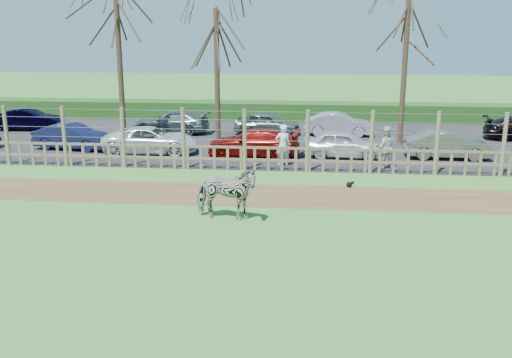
# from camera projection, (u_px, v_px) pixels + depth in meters

# --- Properties ---
(ground) EXTENTS (120.00, 120.00, 0.00)m
(ground) POSITION_uv_depth(u_px,v_px,m) (210.00, 241.00, 15.39)
(ground) COLOR #59A042
(ground) RESTS_ON ground
(dirt_strip) EXTENTS (34.00, 2.80, 0.01)m
(dirt_strip) POSITION_uv_depth(u_px,v_px,m) (233.00, 194.00, 19.72)
(dirt_strip) COLOR brown
(dirt_strip) RESTS_ON ground
(asphalt) EXTENTS (44.00, 13.00, 0.04)m
(asphalt) POSITION_uv_depth(u_px,v_px,m) (260.00, 140.00, 29.34)
(asphalt) COLOR #232326
(asphalt) RESTS_ON ground
(hedge) EXTENTS (46.00, 2.00, 1.10)m
(hedge) POSITION_uv_depth(u_px,v_px,m) (270.00, 111.00, 35.94)
(hedge) COLOR #1E4716
(hedge) RESTS_ON ground
(fence) EXTENTS (30.16, 0.16, 2.50)m
(fence) POSITION_uv_depth(u_px,v_px,m) (245.00, 151.00, 22.88)
(fence) COLOR brown
(fence) RESTS_ON ground
(tree_left) EXTENTS (4.80, 4.80, 7.88)m
(tree_left) POSITION_uv_depth(u_px,v_px,m) (118.00, 28.00, 26.62)
(tree_left) COLOR #3D2B1E
(tree_left) RESTS_ON ground
(tree_mid) EXTENTS (4.80, 4.80, 6.83)m
(tree_mid) POSITION_uv_depth(u_px,v_px,m) (217.00, 44.00, 27.34)
(tree_mid) COLOR #3D2B1E
(tree_mid) RESTS_ON ground
(tree_right) EXTENTS (4.80, 4.80, 7.35)m
(tree_right) POSITION_uv_depth(u_px,v_px,m) (407.00, 36.00, 26.86)
(tree_right) COLOR #3D2B1E
(tree_right) RESTS_ON ground
(zebra) EXTENTS (2.02, 1.09, 1.64)m
(zebra) POSITION_uv_depth(u_px,v_px,m) (226.00, 193.00, 16.91)
(zebra) COLOR gray
(zebra) RESTS_ON ground
(visitor_a) EXTENTS (0.72, 0.58, 1.72)m
(visitor_a) POSITION_uv_depth(u_px,v_px,m) (283.00, 145.00, 23.51)
(visitor_a) COLOR silver
(visitor_a) RESTS_ON asphalt
(visitor_b) EXTENTS (0.87, 0.69, 1.72)m
(visitor_b) POSITION_uv_depth(u_px,v_px,m) (385.00, 148.00, 23.05)
(visitor_b) COLOR beige
(visitor_b) RESTS_ON asphalt
(crow) EXTENTS (0.28, 0.21, 0.23)m
(crow) POSITION_uv_depth(u_px,v_px,m) (350.00, 184.00, 20.58)
(crow) COLOR black
(crow) RESTS_ON ground
(car_1) EXTENTS (3.78, 1.74, 1.20)m
(car_1) POSITION_uv_depth(u_px,v_px,m) (72.00, 137.00, 26.87)
(car_1) COLOR navy
(car_1) RESTS_ON asphalt
(car_2) EXTENTS (4.45, 2.30, 1.20)m
(car_2) POSITION_uv_depth(u_px,v_px,m) (151.00, 140.00, 26.00)
(car_2) COLOR silver
(car_2) RESTS_ON asphalt
(car_3) EXTENTS (4.26, 2.01, 1.20)m
(car_3) POSITION_uv_depth(u_px,v_px,m) (254.00, 142.00, 25.48)
(car_3) COLOR maroon
(car_3) RESTS_ON asphalt
(car_4) EXTENTS (3.66, 1.81, 1.20)m
(car_4) POSITION_uv_depth(u_px,v_px,m) (344.00, 144.00, 25.10)
(car_4) COLOR silver
(car_4) RESTS_ON asphalt
(car_5) EXTENTS (3.64, 1.27, 1.20)m
(car_5) POSITION_uv_depth(u_px,v_px,m) (447.00, 145.00, 24.92)
(car_5) COLOR slate
(car_5) RESTS_ON asphalt
(car_7) EXTENTS (3.73, 1.57, 1.20)m
(car_7) POSITION_uv_depth(u_px,v_px,m) (28.00, 119.00, 32.00)
(car_7) COLOR black
(car_7) RESTS_ON asphalt
(car_9) EXTENTS (4.24, 1.95, 1.20)m
(car_9) POSITION_uv_depth(u_px,v_px,m) (171.00, 122.00, 31.01)
(car_9) COLOR #4D6062
(car_9) RESTS_ON asphalt
(car_10) EXTENTS (3.61, 1.66, 1.20)m
(car_10) POSITION_uv_depth(u_px,v_px,m) (267.00, 123.00, 30.63)
(car_10) COLOR #556A5E
(car_10) RESTS_ON asphalt
(car_11) EXTENTS (3.69, 1.40, 1.20)m
(car_11) POSITION_uv_depth(u_px,v_px,m) (339.00, 124.00, 30.40)
(car_11) COLOR #B7AFC8
(car_11) RESTS_ON asphalt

